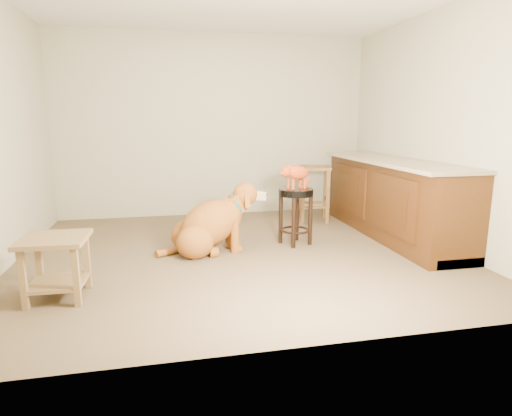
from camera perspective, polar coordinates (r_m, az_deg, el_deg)
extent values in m
cube|color=brown|center=(4.61, -2.32, -5.98)|extent=(4.50, 4.00, 0.01)
cube|color=#A5A185|center=(6.38, -5.54, 10.76)|extent=(4.50, 0.04, 2.60)
cube|color=#A5A185|center=(2.45, 5.52, 9.28)|extent=(4.50, 0.04, 2.60)
cube|color=#A5A185|center=(5.26, 22.85, 9.72)|extent=(0.04, 4.00, 2.60)
cube|color=#3D200A|center=(5.44, 17.75, 1.09)|extent=(0.60, 2.50, 0.90)
cube|color=gray|center=(5.36, 17.79, 6.02)|extent=(0.70, 2.56, 0.04)
cube|color=black|center=(5.54, 17.86, -2.97)|extent=(0.52, 2.50, 0.10)
cube|color=#3D200A|center=(4.81, 17.78, 0.35)|extent=(0.02, 0.90, 0.62)
cube|color=#3D200A|center=(5.77, 12.40, 2.46)|extent=(0.02, 0.90, 0.62)
cube|color=#321A08|center=(4.80, 17.65, 0.34)|extent=(0.02, 0.60, 0.40)
cube|color=#321A08|center=(5.77, 12.29, 2.46)|extent=(0.02, 0.60, 0.40)
cylinder|color=black|center=(5.05, 5.48, -1.14)|extent=(0.05, 0.05, 0.56)
cylinder|color=black|center=(4.91, 3.31, -1.48)|extent=(0.05, 0.05, 0.56)
cylinder|color=black|center=(4.87, 7.25, -1.65)|extent=(0.05, 0.05, 0.56)
cylinder|color=black|center=(4.72, 5.04, -2.03)|extent=(0.05, 0.05, 0.56)
torus|color=black|center=(4.91, 5.24, -2.93)|extent=(0.43, 0.43, 0.03)
cylinder|color=black|center=(4.82, 5.34, 2.14)|extent=(0.39, 0.39, 0.08)
cube|color=brown|center=(6.19, 9.20, 1.93)|extent=(0.06, 0.06, 0.73)
cube|color=brown|center=(6.17, 6.11, 1.98)|extent=(0.06, 0.06, 0.73)
cube|color=brown|center=(5.87, 9.53, 1.38)|extent=(0.06, 0.06, 0.73)
cube|color=brown|center=(5.84, 6.27, 1.42)|extent=(0.06, 0.06, 0.73)
cube|color=brown|center=(5.96, 7.88, 5.34)|extent=(0.51, 0.51, 0.04)
cube|color=brown|center=(3.88, -21.61, -6.62)|extent=(0.05, 0.05, 0.47)
cube|color=brown|center=(3.98, -26.92, -6.64)|extent=(0.05, 0.05, 0.47)
cube|color=brown|center=(3.54, -22.85, -8.50)|extent=(0.05, 0.05, 0.47)
cube|color=brown|center=(3.65, -28.64, -8.45)|extent=(0.05, 0.05, 0.47)
cube|color=brown|center=(3.69, -25.34, -3.80)|extent=(0.51, 0.51, 0.04)
cube|color=brown|center=(3.79, -24.87, -9.00)|extent=(0.43, 0.43, 0.03)
ellipsoid|color=brown|center=(4.71, -8.91, -3.63)|extent=(0.43, 0.37, 0.35)
ellipsoid|color=brown|center=(4.44, -8.13, -4.57)|extent=(0.43, 0.37, 0.35)
cylinder|color=brown|center=(4.80, -6.71, -4.78)|extent=(0.10, 0.12, 0.11)
cylinder|color=brown|center=(4.49, -5.67, -5.92)|extent=(0.10, 0.12, 0.11)
ellipsoid|color=brown|center=(4.58, -6.28, -2.14)|extent=(0.86, 0.54, 0.72)
ellipsoid|color=brown|center=(4.61, -3.77, -0.86)|extent=(0.35, 0.37, 0.37)
cylinder|color=brown|center=(4.76, -3.58, -2.79)|extent=(0.11, 0.11, 0.42)
cylinder|color=brown|center=(4.58, -2.84, -3.37)|extent=(0.11, 0.11, 0.42)
sphere|color=brown|center=(4.82, -3.18, -4.86)|extent=(0.11, 0.11, 0.11)
sphere|color=brown|center=(4.64, -2.43, -5.52)|extent=(0.11, 0.11, 0.11)
cylinder|color=brown|center=(4.61, -2.74, 0.57)|extent=(0.29, 0.23, 0.27)
ellipsoid|color=brown|center=(4.63, -1.45, 1.87)|extent=(0.30, 0.28, 0.25)
cube|color=tan|center=(4.68, 0.22, 1.71)|extent=(0.19, 0.12, 0.12)
sphere|color=black|center=(4.71, 1.16, 1.84)|extent=(0.06, 0.06, 0.06)
cube|color=brown|center=(4.74, -2.16, 1.69)|extent=(0.06, 0.07, 0.19)
cube|color=brown|center=(4.52, -1.22, 1.21)|extent=(0.06, 0.07, 0.19)
torus|color=#0B5F5E|center=(4.62, -2.74, 0.43)|extent=(0.18, 0.26, 0.22)
cylinder|color=#D8BF4C|center=(4.65, -2.08, -0.46)|extent=(0.01, 0.05, 0.05)
cylinder|color=brown|center=(4.62, -11.33, -5.66)|extent=(0.33, 0.23, 0.08)
ellipsoid|color=#A43410|center=(4.80, 5.54, 4.73)|extent=(0.34, 0.25, 0.19)
cylinder|color=#A43410|center=(4.79, 4.34, 3.28)|extent=(0.03, 0.03, 0.12)
sphere|color=#A43410|center=(4.80, 4.33, 2.73)|extent=(0.04, 0.04, 0.04)
cylinder|color=#A43410|center=(4.73, 4.96, 3.16)|extent=(0.03, 0.03, 0.12)
sphere|color=#A43410|center=(4.73, 4.95, 2.60)|extent=(0.04, 0.04, 0.04)
cylinder|color=#A43410|center=(4.90, 5.91, 3.43)|extent=(0.03, 0.03, 0.12)
sphere|color=#A43410|center=(4.90, 5.89, 2.89)|extent=(0.04, 0.04, 0.04)
cylinder|color=#A43410|center=(4.83, 6.53, 3.31)|extent=(0.03, 0.03, 0.12)
sphere|color=#A43410|center=(4.84, 6.51, 2.76)|extent=(0.04, 0.04, 0.04)
sphere|color=#A43410|center=(4.70, 3.99, 4.85)|extent=(0.11, 0.11, 0.11)
sphere|color=#A43410|center=(4.67, 3.52, 4.68)|extent=(0.04, 0.04, 0.04)
sphere|color=brown|center=(4.66, 3.35, 4.67)|extent=(0.02, 0.02, 0.02)
cone|color=#A43410|center=(4.72, 3.85, 5.63)|extent=(0.06, 0.06, 0.05)
cone|color=#C66B60|center=(4.72, 3.83, 5.59)|extent=(0.03, 0.03, 0.03)
cone|color=#A43410|center=(4.67, 4.37, 5.56)|extent=(0.06, 0.06, 0.05)
cone|color=#C66B60|center=(4.67, 4.35, 5.51)|extent=(0.03, 0.03, 0.03)
cylinder|color=#A43410|center=(4.95, 6.61, 3.13)|extent=(0.19, 0.19, 0.11)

